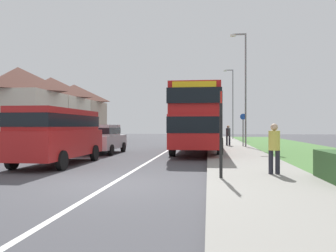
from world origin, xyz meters
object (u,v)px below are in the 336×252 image
object	(u,v)px
double_decker_bus	(198,117)
pedestrian_at_stop	(274,146)
parked_car_silver	(103,138)
street_lamp_mid	(244,83)
cycle_route_sign	(243,128)
parked_van_red	(58,132)
street_lamp_far	(232,100)
bus_stop_sign	(221,128)
pedestrian_walking_away	(228,134)

from	to	relation	value
double_decker_bus	pedestrian_at_stop	world-z (taller)	double_decker_bus
double_decker_bus	parked_car_silver	distance (m)	5.86
street_lamp_mid	cycle_route_sign	bearing A→B (deg)	91.62
parked_van_red	cycle_route_sign	bearing A→B (deg)	53.93
pedestrian_at_stop	street_lamp_far	bearing A→B (deg)	88.49
parked_van_red	street_lamp_mid	world-z (taller)	street_lamp_mid
parked_car_silver	street_lamp_mid	distance (m)	11.01
pedestrian_at_stop	cycle_route_sign	bearing A→B (deg)	87.87
parked_car_silver	bus_stop_sign	bearing A→B (deg)	-55.01
cycle_route_sign	pedestrian_walking_away	bearing A→B (deg)	148.10
pedestrian_walking_away	bus_stop_sign	xyz separation A→B (m)	(-1.15, -16.20, 0.56)
street_lamp_far	bus_stop_sign	bearing A→B (deg)	-94.55
bus_stop_sign	street_lamp_mid	size ratio (longest dim) A/B	0.31
parked_car_silver	cycle_route_sign	size ratio (longest dim) A/B	1.68
bus_stop_sign	street_lamp_mid	bearing A→B (deg)	81.54
parked_van_red	cycle_route_sign	world-z (taller)	cycle_route_sign
parked_car_silver	cycle_route_sign	world-z (taller)	cycle_route_sign
double_decker_bus	pedestrian_walking_away	distance (m)	5.77
double_decker_bus	pedestrian_at_stop	bearing A→B (deg)	-75.17
pedestrian_at_stop	cycle_route_sign	distance (m)	14.61
street_lamp_mid	double_decker_bus	bearing A→B (deg)	-129.44
parked_van_red	pedestrian_walking_away	xyz separation A→B (m)	(7.68, 12.63, -0.38)
pedestrian_at_stop	cycle_route_sign	size ratio (longest dim) A/B	0.66
cycle_route_sign	pedestrian_at_stop	bearing A→B (deg)	-92.13
parked_car_silver	bus_stop_sign	distance (m)	11.29
cycle_route_sign	street_lamp_far	world-z (taller)	street_lamp_far
bus_stop_sign	cycle_route_sign	size ratio (longest dim) A/B	1.03
cycle_route_sign	street_lamp_far	xyz separation A→B (m)	(0.24, 14.95, 3.27)
parked_van_red	parked_car_silver	size ratio (longest dim) A/B	1.32
pedestrian_at_stop	double_decker_bus	bearing A→B (deg)	104.83
parked_van_red	bus_stop_sign	world-z (taller)	bus_stop_sign
pedestrian_walking_away	cycle_route_sign	size ratio (longest dim) A/B	0.66
street_lamp_far	pedestrian_walking_away	bearing A→B (deg)	-95.12
double_decker_bus	parked_van_red	world-z (taller)	double_decker_bus
cycle_route_sign	parked_car_silver	bearing A→B (deg)	-143.89
street_lamp_far	street_lamp_mid	bearing A→B (deg)	-90.79
double_decker_bus	pedestrian_walking_away	xyz separation A→B (m)	(2.15, 5.23, -1.17)
street_lamp_mid	street_lamp_far	xyz separation A→B (m)	(0.22, 15.62, 0.01)
parked_car_silver	bus_stop_sign	world-z (taller)	bus_stop_sign
parked_car_silver	bus_stop_sign	xyz separation A→B (m)	(6.46, -9.23, 0.62)
street_lamp_mid	street_lamp_far	distance (m)	15.62
double_decker_bus	parked_van_red	size ratio (longest dim) A/B	1.93
pedestrian_walking_away	street_lamp_mid	xyz separation A→B (m)	(1.07, -1.32, 3.71)
pedestrian_at_stop	bus_stop_sign	distance (m)	1.99
bus_stop_sign	street_lamp_far	world-z (taller)	street_lamp_far
double_decker_bus	bus_stop_sign	bearing A→B (deg)	-84.79
parked_van_red	pedestrian_walking_away	size ratio (longest dim) A/B	3.35
street_lamp_far	parked_van_red	bearing A→B (deg)	-108.41
parked_van_red	street_lamp_far	size ratio (longest dim) A/B	0.68
bus_stop_sign	pedestrian_walking_away	bearing A→B (deg)	85.95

